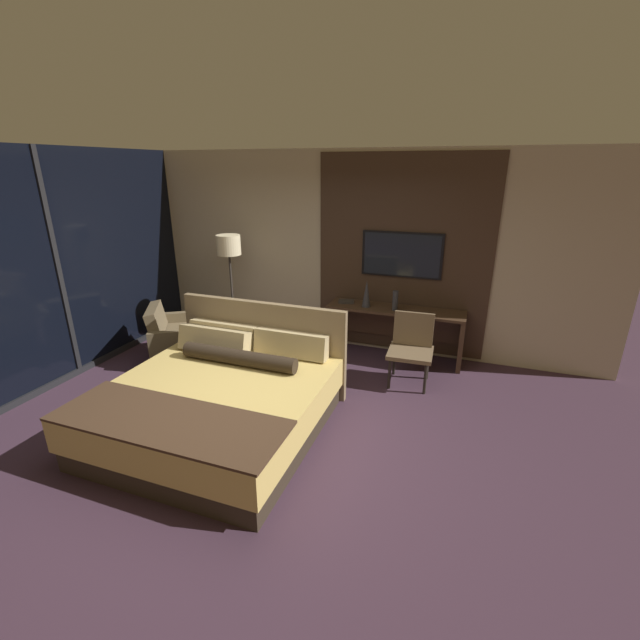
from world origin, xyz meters
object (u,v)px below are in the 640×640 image
(bed, at_px, (220,399))
(armchair_by_window, at_px, (183,340))
(vase_tall, at_px, (367,293))
(vase_short, at_px, (395,301))
(book, at_px, (346,301))
(desk_chair, at_px, (412,343))
(desk, at_px, (395,324))
(tv, at_px, (402,255))
(floor_lamp, at_px, (229,254))

(bed, relative_size, armchair_by_window, 1.80)
(vase_tall, height_order, vase_short, vase_tall)
(armchair_by_window, bearing_deg, book, -95.45)
(desk_chair, relative_size, armchair_by_window, 0.73)
(armchair_by_window, xyz_separation_m, book, (2.07, 1.06, 0.49))
(desk, bearing_deg, vase_tall, -167.85)
(armchair_by_window, height_order, book, armchair_by_window)
(tv, distance_m, armchair_by_window, 3.27)
(desk_chair, height_order, armchair_by_window, desk_chair)
(desk, relative_size, tv, 1.70)
(floor_lamp, relative_size, vase_short, 6.16)
(desk, height_order, floor_lamp, floor_lamp)
(tv, distance_m, book, 1.01)
(vase_tall, xyz_separation_m, book, (-0.31, 0.09, -0.17))
(desk_chair, bearing_deg, vase_tall, 140.16)
(tv, bearing_deg, desk, -90.00)
(tv, distance_m, floor_lamp, 2.43)
(tv, bearing_deg, vase_tall, -146.10)
(vase_short, height_order, book, vase_short)
(armchair_by_window, xyz_separation_m, floor_lamp, (0.43, 0.69, 1.13))
(desk_chair, distance_m, armchair_by_window, 3.15)
(desk, height_order, tv, tv)
(armchair_by_window, bearing_deg, bed, -164.37)
(tv, height_order, floor_lamp, tv)
(bed, xyz_separation_m, armchair_by_window, (-1.44, 1.30, -0.06))
(tv, xyz_separation_m, floor_lamp, (-2.36, -0.55, -0.05))
(floor_lamp, relative_size, vase_tall, 4.40)
(armchair_by_window, bearing_deg, floor_lamp, -64.16)
(bed, distance_m, desk_chair, 2.40)
(vase_short, bearing_deg, tv, 89.99)
(bed, bearing_deg, vase_short, 59.06)
(vase_short, bearing_deg, bed, -120.94)
(vase_tall, bearing_deg, book, 163.90)
(bed, bearing_deg, armchair_by_window, 138.04)
(desk_chair, height_order, vase_tall, vase_tall)
(bed, xyz_separation_m, floor_lamp, (-1.02, 1.99, 1.07))
(desk, xyz_separation_m, vase_short, (-0.00, -0.11, 0.37))
(armchair_by_window, relative_size, floor_lamp, 0.71)
(vase_tall, bearing_deg, armchair_by_window, -157.98)
(desk, height_order, vase_tall, vase_tall)
(bed, height_order, vase_tall, vase_tall)
(tv, distance_m, vase_tall, 0.71)
(vase_tall, bearing_deg, bed, -112.60)
(floor_lamp, bearing_deg, desk_chair, -5.93)
(tv, relative_size, vase_tall, 2.90)
(desk_chair, xyz_separation_m, vase_short, (-0.33, 0.53, 0.36))
(desk, bearing_deg, bed, -119.78)
(floor_lamp, distance_m, book, 1.80)
(floor_lamp, distance_m, vase_short, 2.43)
(desk_chair, height_order, book, desk_chair)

